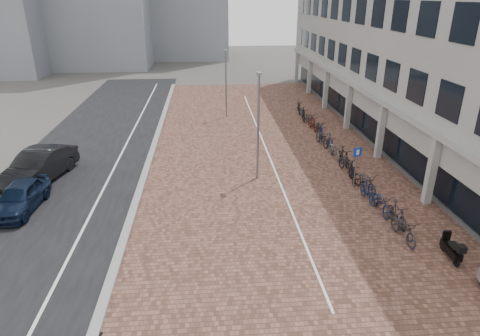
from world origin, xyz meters
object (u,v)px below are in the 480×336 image
(car_dark, at_px, (39,166))
(parking_sign, at_px, (356,162))
(scooter_mid, at_px, (451,248))
(car_navy, at_px, (20,197))

(car_dark, distance_m, parking_sign, 16.65)
(scooter_mid, xyz_separation_m, parking_sign, (-1.54, 6.41, 0.98))
(car_navy, height_order, parking_sign, parking_sign)
(car_navy, xyz_separation_m, scooter_mid, (17.73, -5.39, -0.19))
(car_navy, bearing_deg, scooter_mid, -13.94)
(car_dark, bearing_deg, car_navy, -70.66)
(car_navy, xyz_separation_m, parking_sign, (16.19, 1.02, 0.79))
(car_navy, xyz_separation_m, car_dark, (-0.29, 3.28, 0.17))
(car_navy, height_order, scooter_mid, car_navy)
(car_navy, distance_m, scooter_mid, 18.53)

